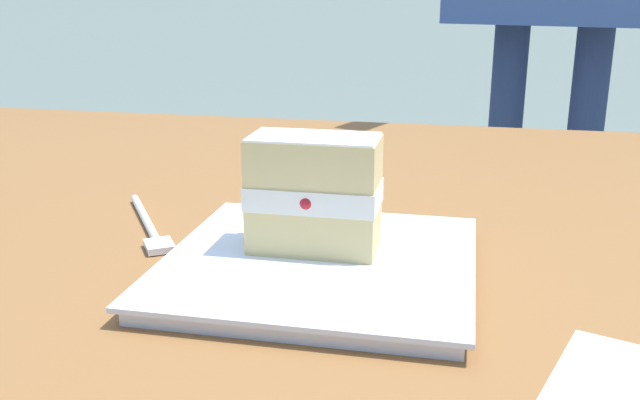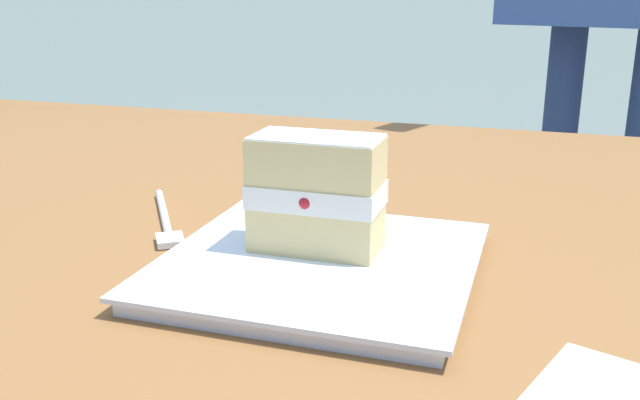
{
  "view_description": "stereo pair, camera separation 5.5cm",
  "coord_description": "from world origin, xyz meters",
  "px_view_note": "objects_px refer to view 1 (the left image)",
  "views": [
    {
      "loc": [
        0.2,
        -0.71,
        0.91
      ],
      "look_at": [
        0.09,
        -0.19,
        0.75
      ],
      "focal_mm": 39.71,
      "sensor_mm": 36.0,
      "label": 1
    },
    {
      "loc": [
        0.26,
        -0.7,
        0.91
      ],
      "look_at": [
        0.09,
        -0.19,
        0.75
      ],
      "focal_mm": 39.71,
      "sensor_mm": 36.0,
      "label": 2
    }
  ],
  "objects_px": {
    "dessert_plate": "(320,265)",
    "dessert_fork": "(149,226)",
    "cake_slice": "(314,194)",
    "patio_table": "(274,266)"
  },
  "relations": [
    {
      "from": "patio_table",
      "to": "dessert_plate",
      "type": "distance_m",
      "value": 0.23
    },
    {
      "from": "dessert_plate",
      "to": "dessert_fork",
      "type": "relative_size",
      "value": 1.63
    },
    {
      "from": "patio_table",
      "to": "dessert_fork",
      "type": "relative_size",
      "value": 10.95
    },
    {
      "from": "patio_table",
      "to": "dessert_fork",
      "type": "distance_m",
      "value": 0.17
    },
    {
      "from": "patio_table",
      "to": "cake_slice",
      "type": "distance_m",
      "value": 0.24
    },
    {
      "from": "dessert_fork",
      "to": "dessert_plate",
      "type": "bearing_deg",
      "value": -21.68
    },
    {
      "from": "dessert_plate",
      "to": "dessert_fork",
      "type": "xyz_separation_m",
      "value": [
        -0.18,
        0.07,
        -0.0
      ]
    },
    {
      "from": "dessert_fork",
      "to": "cake_slice",
      "type": "bearing_deg",
      "value": -17.72
    },
    {
      "from": "dessert_plate",
      "to": "cake_slice",
      "type": "bearing_deg",
      "value": 116.0
    },
    {
      "from": "dessert_plate",
      "to": "cake_slice",
      "type": "relative_size",
      "value": 2.32
    }
  ]
}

